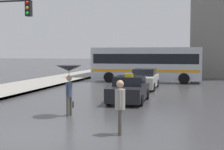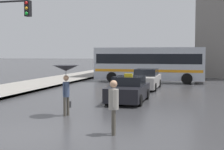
% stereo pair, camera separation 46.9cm
% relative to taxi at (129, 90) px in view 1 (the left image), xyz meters
% --- Properties ---
extents(ground_plane, '(300.00, 300.00, 0.00)m').
position_rel_taxi_xyz_m(ground_plane, '(-1.72, -7.81, -0.65)').
color(ground_plane, '#38383A').
extents(taxi, '(1.91, 4.01, 1.56)m').
position_rel_taxi_xyz_m(taxi, '(0.00, 0.00, 0.00)').
color(taxi, black).
rests_on(taxi, ground_plane).
extents(sedan_red, '(1.91, 4.76, 1.50)m').
position_rel_taxi_xyz_m(sedan_red, '(-0.04, 6.65, 0.04)').
color(sedan_red, '#B7B2AD').
rests_on(sedan_red, ground_plane).
extents(city_bus, '(10.09, 2.76, 3.22)m').
position_rel_taxi_xyz_m(city_bus, '(-0.64, 12.25, 1.14)').
color(city_bus, '#B2B7C1').
rests_on(city_bus, ground_plane).
extents(pedestrian_with_umbrella, '(1.10, 1.10, 2.17)m').
position_rel_taxi_xyz_m(pedestrian_with_umbrella, '(-1.76, -4.52, 1.14)').
color(pedestrian_with_umbrella, '#4C473D').
rests_on(pedestrian_with_umbrella, ground_plane).
extents(pedestrian_man, '(0.39, 0.49, 1.80)m').
position_rel_taxi_xyz_m(pedestrian_man, '(0.98, -7.01, 0.43)').
color(pedestrian_man, '#4C473D').
rests_on(pedestrian_man, ground_plane).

